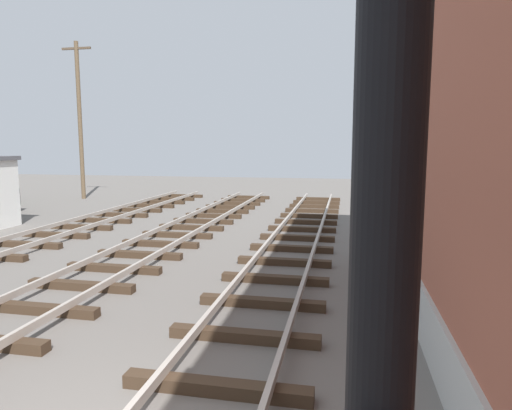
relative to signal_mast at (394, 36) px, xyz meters
The scene contains 2 objects.
signal_mast is the anchor object (origin of this frame).
utility_pole_far 27.86m from the signal_mast, 123.84° to the left, with size 1.80×0.24×9.08m.
Camera 1 is at (2.29, -3.63, 3.18)m, focal length 31.68 mm.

